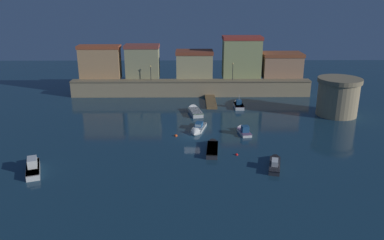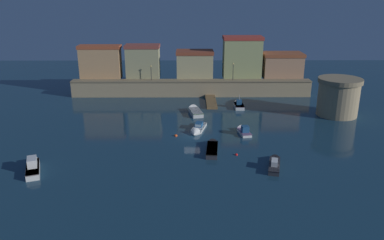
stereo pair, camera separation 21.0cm
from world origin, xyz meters
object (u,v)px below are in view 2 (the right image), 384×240
(mooring_buoy_0, at_px, (236,155))
(moored_boat_1, at_px, (212,147))
(moored_boat_2, at_px, (243,130))
(moored_boat_3, at_px, (197,129))
(mooring_buoy_1, at_px, (176,136))
(moored_boat_5, at_px, (239,105))
(quay_lamp_1, at_px, (233,69))
(moored_boat_0, at_px, (275,163))
(moored_boat_4, at_px, (194,111))
(quay_lamp_0, at_px, (151,70))
(moored_boat_6, at_px, (33,165))
(fortress_tower, at_px, (338,97))

(mooring_buoy_0, bearing_deg, moored_boat_1, 148.05)
(moored_boat_2, distance_m, moored_boat_3, 7.35)
(mooring_buoy_1, bearing_deg, moored_boat_5, 53.49)
(quay_lamp_1, bearing_deg, moored_boat_0, -87.07)
(mooring_buoy_0, bearing_deg, mooring_buoy_1, 139.45)
(quay_lamp_1, xyz_separation_m, moored_boat_2, (-0.68, -22.71, -5.51))
(moored_boat_3, distance_m, moored_boat_4, 9.97)
(moored_boat_0, xyz_separation_m, moored_boat_1, (-7.79, 5.40, -0.03))
(quay_lamp_0, relative_size, moored_boat_4, 0.51)
(moored_boat_4, bearing_deg, moored_boat_5, -77.52)
(quay_lamp_1, distance_m, moored_boat_3, 24.13)
(moored_boat_5, height_order, mooring_buoy_0, moored_boat_5)
(moored_boat_0, height_order, moored_boat_5, moored_boat_5)
(moored_boat_6, height_order, mooring_buoy_0, moored_boat_6)
(moored_boat_1, distance_m, moored_boat_2, 8.66)
(moored_boat_0, bearing_deg, moored_boat_1, 69.09)
(quay_lamp_0, xyz_separation_m, moored_boat_1, (11.39, -29.53, -5.24))
(moored_boat_3, relative_size, moored_boat_6, 0.92)
(quay_lamp_1, bearing_deg, moored_boat_5, -87.60)
(quay_lamp_1, relative_size, mooring_buoy_0, 8.16)
(moored_boat_4, distance_m, moored_boat_6, 31.66)
(quay_lamp_0, height_order, quay_lamp_1, quay_lamp_1)
(quay_lamp_0, relative_size, mooring_buoy_0, 7.00)
(quay_lamp_1, relative_size, moored_boat_5, 0.75)
(fortress_tower, height_order, moored_boat_1, fortress_tower)
(fortress_tower, distance_m, moored_boat_3, 27.17)
(moored_boat_4, relative_size, mooring_buoy_0, 13.70)
(moored_boat_2, height_order, moored_boat_6, moored_boat_6)
(fortress_tower, relative_size, moored_boat_2, 1.63)
(fortress_tower, height_order, mooring_buoy_0, fortress_tower)
(moored_boat_5, distance_m, mooring_buoy_1, 19.81)
(fortress_tower, bearing_deg, moored_boat_3, -161.70)
(moored_boat_3, relative_size, moored_boat_4, 0.99)
(quay_lamp_0, relative_size, moored_boat_1, 0.47)
(quay_lamp_0, relative_size, quay_lamp_1, 0.86)
(moored_boat_1, height_order, moored_boat_5, moored_boat_5)
(moored_boat_0, bearing_deg, mooring_buoy_1, 64.60)
(mooring_buoy_0, xyz_separation_m, mooring_buoy_1, (-8.65, 7.40, 0.00))
(moored_boat_3, distance_m, mooring_buoy_1, 4.03)
(moored_boat_1, relative_size, moored_boat_4, 1.08)
(moored_boat_4, xyz_separation_m, moored_boat_6, (-20.85, -23.82, 0.19))
(moored_boat_3, bearing_deg, moored_boat_1, 29.33)
(quay_lamp_1, height_order, moored_boat_3, quay_lamp_1)
(fortress_tower, height_order, moored_boat_0, fortress_tower)
(moored_boat_5, bearing_deg, quay_lamp_1, 2.35)
(fortress_tower, relative_size, moored_boat_4, 1.25)
(fortress_tower, height_order, moored_boat_2, fortress_tower)
(moored_boat_1, distance_m, moored_boat_3, 7.72)
(quay_lamp_0, xyz_separation_m, mooring_buoy_0, (14.61, -31.54, -5.62))
(moored_boat_5, bearing_deg, mooring_buoy_0, 172.31)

